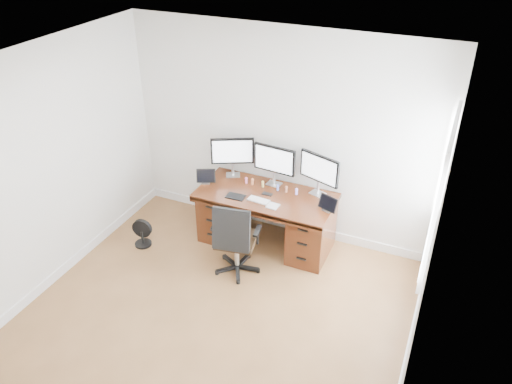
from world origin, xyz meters
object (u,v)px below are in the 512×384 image
at_px(desk, 266,216).
at_px(keyboard, 259,200).
at_px(floor_fan, 142,233).
at_px(monitor_center, 274,161).
at_px(office_chair, 236,250).

bearing_deg(desk, keyboard, -96.63).
relative_size(floor_fan, keyboard, 1.41).
distance_m(monitor_center, keyboard, 0.55).
xyz_separation_m(desk, keyboard, (-0.02, -0.20, 0.36)).
distance_m(office_chair, floor_fan, 1.35).
relative_size(office_chair, monitor_center, 1.79).
bearing_deg(desk, floor_fan, -154.24).
bearing_deg(keyboard, floor_fan, -156.01).
distance_m(office_chair, keyboard, 0.66).
relative_size(desk, monitor_center, 3.09).
bearing_deg(monitor_center, floor_fan, -142.23).
bearing_deg(monitor_center, office_chair, -91.35).
relative_size(monitor_center, keyboard, 2.08).
xyz_separation_m(floor_fan, keyboard, (1.42, 0.50, 0.58)).
bearing_deg(office_chair, keyboard, 71.08).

